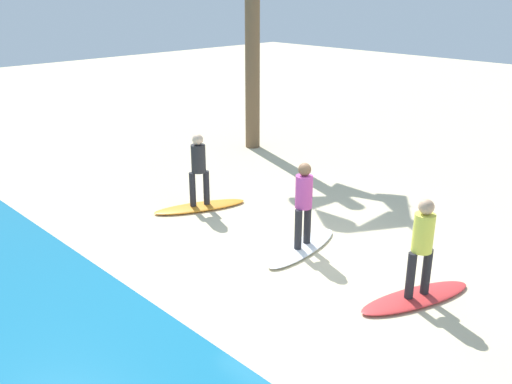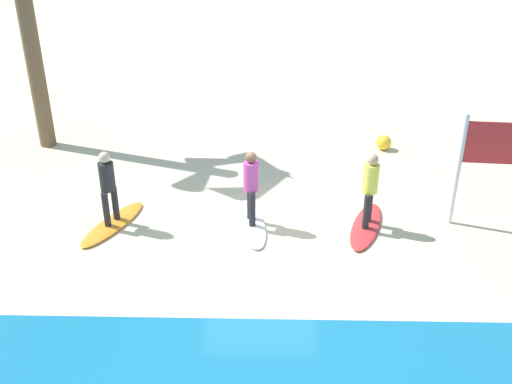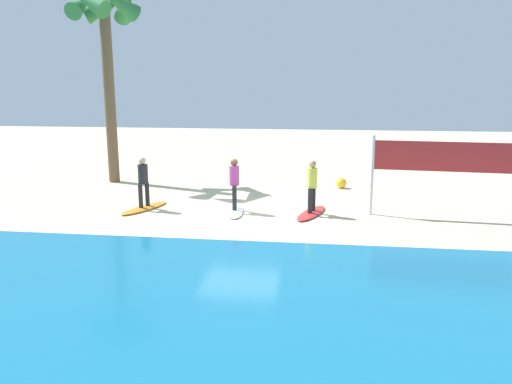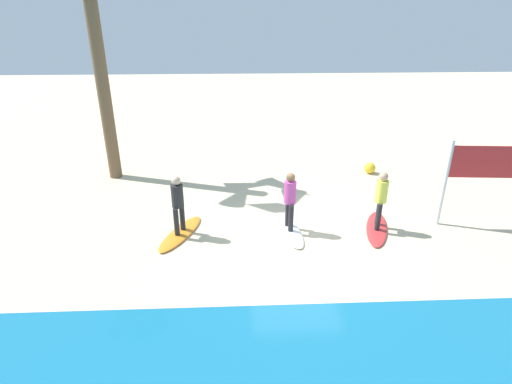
# 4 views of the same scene
# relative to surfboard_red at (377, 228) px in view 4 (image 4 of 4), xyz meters

# --- Properties ---
(ground_plane) EXTENTS (60.00, 60.00, 0.00)m
(ground_plane) POSITION_rel_surfboard_red_xyz_m (2.26, 0.13, -0.04)
(ground_plane) COLOR beige
(surfboard_red) EXTENTS (1.19, 2.17, 0.09)m
(surfboard_red) POSITION_rel_surfboard_red_xyz_m (0.00, 0.00, 0.00)
(surfboard_red) COLOR red
(surfboard_red) RESTS_ON ground
(surfer_red) EXTENTS (0.32, 0.44, 1.64)m
(surfer_red) POSITION_rel_surfboard_red_xyz_m (0.00, 0.00, 0.99)
(surfer_red) COLOR #232328
(surfer_red) RESTS_ON surfboard_red
(surfboard_white) EXTENTS (0.89, 2.16, 0.09)m
(surfboard_white) POSITION_rel_surfboard_red_xyz_m (2.47, -0.05, 0.00)
(surfboard_white) COLOR white
(surfboard_white) RESTS_ON ground
(surfer_white) EXTENTS (0.32, 0.46, 1.64)m
(surfer_white) POSITION_rel_surfboard_red_xyz_m (2.47, -0.05, 0.99)
(surfer_white) COLOR #232328
(surfer_white) RESTS_ON surfboard_white
(surfboard_orange) EXTENTS (1.31, 2.16, 0.09)m
(surfboard_orange) POSITION_rel_surfboard_red_xyz_m (5.46, 0.03, 0.00)
(surfboard_orange) COLOR orange
(surfboard_orange) RESTS_ON ground
(surfer_orange) EXTENTS (0.32, 0.44, 1.64)m
(surfer_orange) POSITION_rel_surfboard_red_xyz_m (5.46, 0.03, 0.99)
(surfer_orange) COLOR #232328
(surfer_orange) RESTS_ON surfboard_orange
(beach_ball) EXTENTS (0.41, 0.41, 0.41)m
(beach_ball) POSITION_rel_surfboard_red_xyz_m (-1.08, -4.26, 0.16)
(beach_ball) COLOR yellow
(beach_ball) RESTS_ON ground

